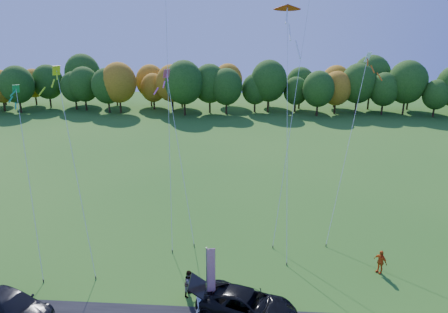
{
  "coord_description": "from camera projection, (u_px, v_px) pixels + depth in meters",
  "views": [
    {
      "loc": [
        1.78,
        -20.29,
        15.5
      ],
      "look_at": [
        0.0,
        6.0,
        7.0
      ],
      "focal_mm": 32.0,
      "sensor_mm": 36.0,
      "label": 1
    }
  ],
  "objects": [
    {
      "name": "ground",
      "position": [
        217.0,
        297.0,
        24.14
      ],
      "size": [
        160.0,
        160.0,
        0.0
      ],
      "primitive_type": "plane",
      "color": "#245C18"
    },
    {
      "name": "tree_line",
      "position": [
        241.0,
        113.0,
        76.36
      ],
      "size": [
        116.0,
        12.0,
        10.0
      ],
      "primitive_type": null,
      "color": "#1E4711",
      "rests_on": "ground"
    },
    {
      "name": "black_suv",
      "position": [
        247.0,
        305.0,
        22.23
      ],
      "size": [
        6.12,
        4.25,
        1.55
      ],
      "primitive_type": "imported",
      "rotation": [
        0.0,
        0.0,
        1.24
      ],
      "color": "black",
      "rests_on": "ground"
    },
    {
      "name": "dark_truck_a",
      "position": [
        12.0,
        307.0,
        22.13
      ],
      "size": [
        5.66,
        3.88,
        1.52
      ],
      "primitive_type": "imported",
      "rotation": [
        0.0,
        0.0,
        1.2
      ],
      "color": "black",
      "rests_on": "ground"
    },
    {
      "name": "person_tailgate_a",
      "position": [
        200.0,
        304.0,
        22.21
      ],
      "size": [
        0.58,
        0.72,
        1.73
      ],
      "primitive_type": "imported",
      "rotation": [
        0.0,
        0.0,
        1.27
      ],
      "color": "white",
      "rests_on": "ground"
    },
    {
      "name": "person_tailgate_b",
      "position": [
        190.0,
        283.0,
        24.08
      ],
      "size": [
        0.87,
        0.98,
        1.66
      ],
      "primitive_type": "imported",
      "rotation": [
        0.0,
        0.0,
        1.22
      ],
      "color": "gray",
      "rests_on": "ground"
    },
    {
      "name": "person_east",
      "position": [
        380.0,
        262.0,
        26.31
      ],
      "size": [
        0.91,
        1.0,
        1.63
      ],
      "primitive_type": "imported",
      "rotation": [
        0.0,
        0.0,
        -0.9
      ],
      "color": "#D25113",
      "rests_on": "ground"
    },
    {
      "name": "feather_flag",
      "position": [
        210.0,
        271.0,
        22.51
      ],
      "size": [
        0.52,
        0.17,
        3.96
      ],
      "color": "#999999",
      "rests_on": "ground"
    },
    {
      "name": "kite_delta_blue",
      "position": [
        166.0,
        23.0,
        29.68
      ],
      "size": [
        3.46,
        12.57,
        32.1
      ],
      "color": "#4C3F33",
      "rests_on": "ground"
    },
    {
      "name": "kite_parafoil_orange",
      "position": [
        300.0,
        63.0,
        31.33
      ],
      "size": [
        5.93,
        13.07,
        26.16
      ],
      "color": "#4C3F33",
      "rests_on": "ground"
    },
    {
      "name": "kite_delta_red",
      "position": [
        288.0,
        54.0,
        30.17
      ],
      "size": [
        2.23,
        10.74,
        18.33
      ],
      "color": "#4C3F33",
      "rests_on": "ground"
    },
    {
      "name": "kite_diamond_yellow",
      "position": [
        75.0,
        170.0,
        26.5
      ],
      "size": [
        4.06,
        5.83,
        13.4
      ],
      "color": "#4C3F33",
      "rests_on": "ground"
    },
    {
      "name": "kite_diamond_green",
      "position": [
        29.0,
        179.0,
        26.89
      ],
      "size": [
        4.21,
        6.9,
        11.99
      ],
      "color": "#4C3F33",
      "rests_on": "ground"
    },
    {
      "name": "kite_diamond_white",
      "position": [
        348.0,
        146.0,
        31.04
      ],
      "size": [
        4.33,
        8.1,
        14.06
      ],
      "color": "#4C3F33",
      "rests_on": "ground"
    },
    {
      "name": "kite_diamond_pink",
      "position": [
        180.0,
        156.0,
        30.67
      ],
      "size": [
        3.37,
        6.38,
        12.77
      ],
      "color": "#4C3F33",
      "rests_on": "ground"
    }
  ]
}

